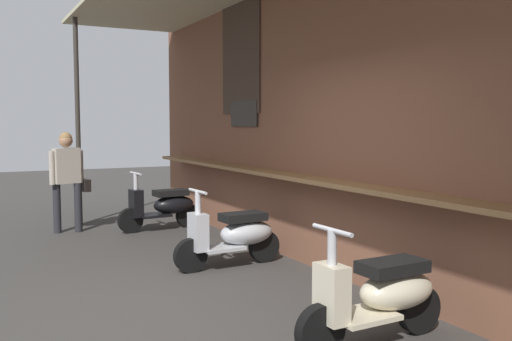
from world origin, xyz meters
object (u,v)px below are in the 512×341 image
at_px(scooter_black, 164,206).
at_px(shopper_with_handbag, 68,172).
at_px(scooter_silver, 234,235).
at_px(scooter_cream, 381,295).

relative_size(scooter_black, shopper_with_handbag, 0.87).
xyz_separation_m(scooter_black, shopper_with_handbag, (-0.47, -1.44, 0.58)).
distance_m(scooter_black, shopper_with_handbag, 1.62).
xyz_separation_m(scooter_silver, scooter_cream, (2.71, 0.00, 0.00)).
height_order(scooter_black, shopper_with_handbag, shopper_with_handbag).
bearing_deg(shopper_with_handbag, scooter_cream, 179.76).
xyz_separation_m(scooter_black, scooter_cream, (5.41, 0.00, 0.00)).
bearing_deg(scooter_black, scooter_cream, 85.42).
xyz_separation_m(scooter_black, scooter_silver, (2.71, 0.00, 0.00)).
relative_size(scooter_cream, shopper_with_handbag, 0.87).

